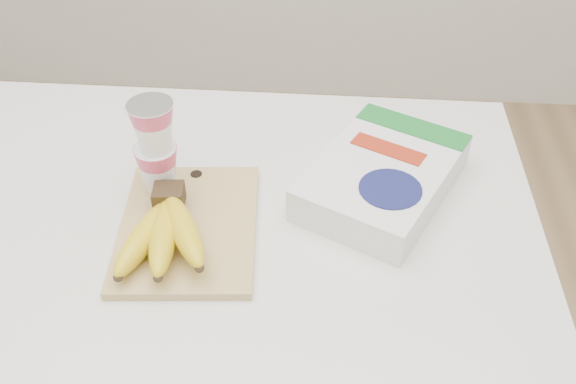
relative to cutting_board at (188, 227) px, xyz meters
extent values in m
cube|color=tan|center=(0.00, 0.00, 0.00)|extent=(0.24, 0.31, 0.01)
cube|color=#382816|center=(-0.04, 0.04, 0.03)|extent=(0.05, 0.05, 0.03)
ellipsoid|color=yellow|center=(-0.05, -0.05, 0.03)|extent=(0.07, 0.19, 0.05)
sphere|color=#382816|center=(-0.07, -0.14, 0.03)|extent=(0.01, 0.01, 0.01)
ellipsoid|color=yellow|center=(-0.02, -0.05, 0.03)|extent=(0.06, 0.19, 0.05)
sphere|color=#382816|center=(-0.01, -0.14, 0.03)|extent=(0.01, 0.01, 0.01)
ellipsoid|color=yellow|center=(0.01, -0.05, 0.04)|extent=(0.12, 0.18, 0.05)
sphere|color=#382816|center=(0.04, -0.12, 0.04)|extent=(0.01, 0.01, 0.01)
cylinder|color=silver|center=(-0.06, 0.08, 0.17)|extent=(0.07, 0.07, 0.00)
cube|color=white|center=(0.31, 0.12, 0.02)|extent=(0.31, 0.35, 0.06)
cube|color=#19722A|center=(0.36, 0.23, 0.06)|extent=(0.20, 0.14, 0.00)
cylinder|color=#151A4E|center=(0.32, 0.05, 0.06)|extent=(0.13, 0.13, 0.00)
cube|color=#A12712|center=(0.32, 0.16, 0.06)|extent=(0.13, 0.09, 0.00)
camera|label=1|loc=(0.22, -0.72, 0.70)|focal=40.00mm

